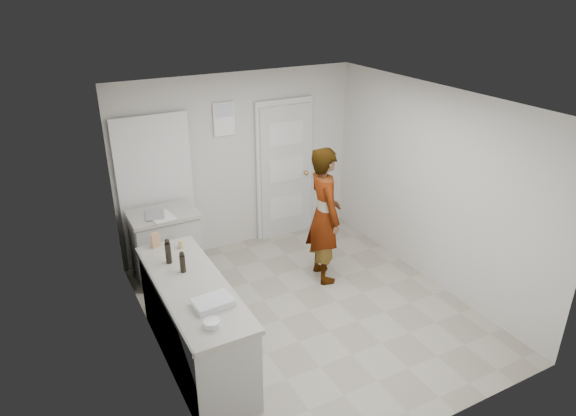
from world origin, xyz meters
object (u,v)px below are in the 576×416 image
oil_cruet_b (168,251)px  baking_dish (213,303)px  egg_bowl (212,323)px  spice_jar (181,244)px  cake_mix_box (155,240)px  oil_cruet_a (182,262)px  person (324,215)px

oil_cruet_b → baking_dish: 0.94m
baking_dish → egg_bowl: (-0.11, -0.28, 0.00)m
baking_dish → oil_cruet_b: bearing=98.2°
spice_jar → egg_bowl: bearing=-97.3°
cake_mix_box → egg_bowl: 1.62m
cake_mix_box → baking_dish: cake_mix_box is taller
oil_cruet_a → oil_cruet_b: bearing=107.3°
oil_cruet_b → egg_bowl: oil_cruet_b is taller
cake_mix_box → egg_bowl: cake_mix_box is taller
cake_mix_box → person: bearing=-20.4°
oil_cruet_b → baking_dish: bearing=-81.8°
person → egg_bowl: (-2.05, -1.50, 0.06)m
oil_cruet_b → egg_bowl: bearing=-89.1°
person → cake_mix_box: (-2.10, 0.12, 0.12)m
person → spice_jar: (-1.86, -0.04, 0.07)m
egg_bowl → spice_jar: bearing=82.7°
baking_dish → cake_mix_box: bearing=97.0°
egg_bowl → cake_mix_box: bearing=91.7°
spice_jar → cake_mix_box: bearing=147.4°
cake_mix_box → egg_bowl: (0.05, -1.62, -0.06)m
oil_cruet_a → baking_dish: oil_cruet_a is taller
spice_jar → baking_dish: bearing=-93.6°
baking_dish → person: bearing=32.2°
cake_mix_box → spice_jar: size_ratio=1.96×
oil_cruet_a → oil_cruet_b: 0.25m
person → cake_mix_box: size_ratio=10.74×
person → oil_cruet_b: bearing=108.4°
spice_jar → egg_bowl: spice_jar is taller
spice_jar → oil_cruet_b: oil_cruet_b is taller
person → spice_jar: bearing=101.5°
oil_cruet_b → egg_bowl: size_ratio=1.93×
cake_mix_box → oil_cruet_a: oil_cruet_a is taller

